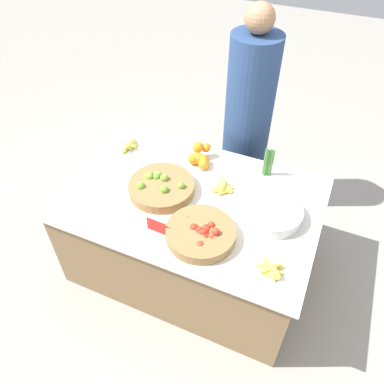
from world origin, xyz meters
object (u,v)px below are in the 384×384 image
(metal_bowl, at_px, (272,213))
(price_sign, at_px, (156,226))
(vendor_person, at_px, (247,123))
(tomato_basket, at_px, (201,233))
(lime_bowl, at_px, (161,186))

(metal_bowl, distance_m, price_sign, 0.69)
(metal_bowl, distance_m, vendor_person, 0.90)
(metal_bowl, bearing_deg, tomato_basket, -136.13)
(tomato_basket, bearing_deg, vendor_person, 94.54)
(metal_bowl, bearing_deg, vendor_person, 117.35)
(lime_bowl, bearing_deg, metal_bowl, 5.02)
(metal_bowl, relative_size, price_sign, 2.87)
(tomato_basket, distance_m, vendor_person, 1.12)
(tomato_basket, height_order, metal_bowl, tomato_basket)
(tomato_basket, xyz_separation_m, price_sign, (-0.25, -0.06, 0.01))
(price_sign, bearing_deg, tomato_basket, 16.56)
(lime_bowl, distance_m, metal_bowl, 0.71)
(price_sign, relative_size, vendor_person, 0.08)
(vendor_person, bearing_deg, metal_bowl, -62.65)
(lime_bowl, height_order, price_sign, lime_bowl)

